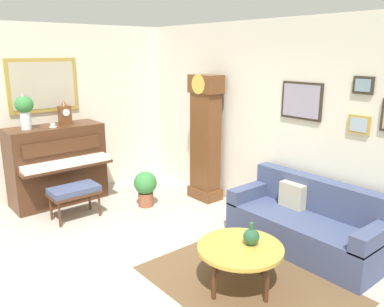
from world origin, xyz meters
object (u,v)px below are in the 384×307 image
grandfather_clock (205,141)px  green_jug (251,237)px  piano (57,164)px  couch (307,224)px  teacup (53,126)px  potted_plant (145,186)px  mantel_clock (65,114)px  piano_bench (74,192)px  flower_vase (24,108)px  coffee_table (240,249)px

grandfather_clock → green_jug: grandfather_clock is taller
piano → couch: bearing=26.9°
couch → green_jug: couch is taller
teacup → potted_plant: 1.69m
mantel_clock → potted_plant: mantel_clock is taller
couch → mantel_clock: size_ratio=5.00×
piano_bench → flower_vase: size_ratio=1.21×
piano_bench → grandfather_clock: grandfather_clock is taller
teacup → piano: bearing=150.8°
flower_vase → teacup: (0.08, 0.37, -0.29)m
piano_bench → mantel_clock: bearing=161.2°
piano_bench → flower_vase: (-0.78, -0.33, 1.15)m
mantel_clock → teacup: 0.28m
piano → flower_vase: bearing=-89.7°
grandfather_clock → teacup: 2.37m
flower_vase → coffee_table: bearing=14.6°
flower_vase → green_jug: size_ratio=2.42×
mantel_clock → green_jug: 3.68m
piano → flower_vase: 1.02m
couch → flower_vase: size_ratio=3.28×
coffee_table → flower_vase: flower_vase is taller
grandfather_clock → teacup: size_ratio=17.50×
piano → mantel_clock: mantel_clock is taller
couch → flower_vase: 4.26m
piano_bench → coffee_table: bearing=12.0°
green_jug → flower_vase: bearing=-163.8°
coffee_table → grandfather_clock: bearing=146.4°
piano_bench → coffee_table: piano_bench is taller
mantel_clock → potted_plant: 1.70m
couch → flower_vase: flower_vase is taller
piano → green_jug: piano is taller
grandfather_clock → mantel_clock: (-1.38, -1.73, 0.45)m
piano_bench → grandfather_clock: size_ratio=0.34×
piano_bench → mantel_clock: 1.30m
grandfather_clock → flower_vase: 2.77m
grandfather_clock → teacup: bearing=-123.5°
green_jug → teacup: bearing=-169.2°
coffee_table → potted_plant: (-2.46, 0.46, -0.10)m
piano → grandfather_clock: size_ratio=0.71×
piano_bench → flower_vase: bearing=-156.7°
teacup → green_jug: (3.47, 0.66, -0.73)m
coffee_table → green_jug: bearing=70.4°
piano → coffee_table: size_ratio=1.64×
mantel_clock → grandfather_clock: bearing=51.5°
piano → grandfather_clock: (1.38, 1.92, 0.34)m
piano_bench → couch: size_ratio=0.37×
grandfather_clock → mantel_clock: grandfather_clock is taller
coffee_table → piano: bearing=-171.8°
flower_vase → teacup: flower_vase is taller
coffee_table → potted_plant: 2.51m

